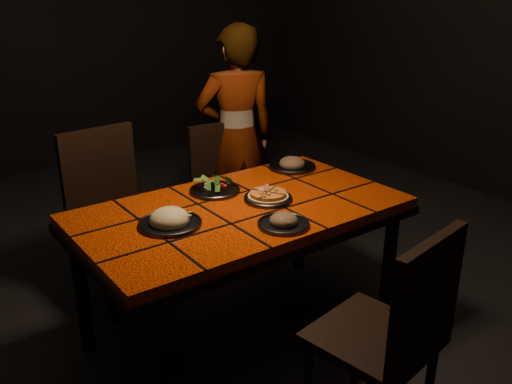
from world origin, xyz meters
TOP-DOWN VIEW (x-y plane):
  - room_shell at (0.00, 0.00)m, footprint 6.04×7.04m
  - dining_table at (0.00, 0.00)m, footprint 1.62×0.92m
  - chair_near at (0.04, -0.96)m, footprint 0.50×0.50m
  - chair_far_left at (-0.36, 0.81)m, footprint 0.50×0.50m
  - chair_far_right at (0.49, 0.92)m, footprint 0.44×0.44m
  - diner at (0.66, 1.00)m, footprint 0.66×0.53m
  - plate_pizza at (0.16, -0.02)m, footprint 0.28×0.28m
  - plate_pasta at (-0.39, 0.00)m, footprint 0.29×0.29m
  - plate_salad at (-0.00, 0.24)m, footprint 0.27×0.27m
  - plate_mushroom_a at (0.02, -0.31)m, footprint 0.24×0.24m
  - plate_mushroom_b at (0.59, 0.31)m, footprint 0.28×0.28m

SIDE VIEW (x-z plane):
  - chair_far_right at x=0.49m, z-range 0.07..0.96m
  - chair_near at x=0.04m, z-range 0.07..1.04m
  - chair_far_left at x=-0.36m, z-range 0.07..1.09m
  - dining_table at x=0.00m, z-range 0.30..1.05m
  - plate_pizza at x=0.16m, z-range 0.75..0.79m
  - plate_mushroom_a at x=0.02m, z-range 0.73..0.81m
  - plate_mushroom_b at x=0.59m, z-range 0.73..0.82m
  - plate_pasta at x=-0.39m, z-range 0.73..0.82m
  - plate_salad at x=0.00m, z-range 0.74..0.81m
  - diner at x=0.66m, z-range 0.00..1.55m
  - room_shell at x=0.00m, z-range -0.04..3.04m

